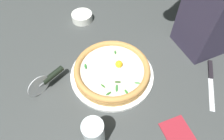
{
  "coord_description": "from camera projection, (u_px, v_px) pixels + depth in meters",
  "views": [
    {
      "loc": [
        0.07,
        0.44,
        0.65
      ],
      "look_at": [
        -0.04,
        -0.01,
        0.03
      ],
      "focal_mm": 32.11,
      "sensor_mm": 36.0,
      "label": 1
    }
  ],
  "objects": [
    {
      "name": "folded_napkin",
      "position": [
        181.0,
        138.0,
        0.65
      ],
      "size": [
        0.11,
        0.15,
        0.01
      ],
      "primitive_type": "cube",
      "rotation": [
        0.0,
        0.0,
        4.84
      ],
      "color": "maroon",
      "rests_on": "ground"
    },
    {
      "name": "drinking_glass",
      "position": [
        94.0,
        136.0,
        0.59
      ],
      "size": [
        0.06,
        0.06,
        0.14
      ],
      "color": "silver",
      "rests_on": "ground"
    },
    {
      "name": "pizza_cutter",
      "position": [
        48.0,
        79.0,
        0.74
      ],
      "size": [
        0.13,
        0.1,
        0.09
      ],
      "color": "silver",
      "rests_on": "ground"
    },
    {
      "name": "side_bowl",
      "position": [
        82.0,
        17.0,
        0.99
      ],
      "size": [
        0.1,
        0.1,
        0.04
      ],
      "primitive_type": "cylinder",
      "color": "white",
      "rests_on": "ground"
    },
    {
      "name": "ground_plane",
      "position": [
        103.0,
        81.0,
        0.8
      ],
      "size": [
        2.4,
        2.4,
        0.03
      ],
      "primitive_type": "cube",
      "color": "#3B3E3D",
      "rests_on": "ground"
    },
    {
      "name": "table_knife",
      "position": [
        211.0,
        77.0,
        0.79
      ],
      "size": [
        0.12,
        0.22,
        0.01
      ],
      "color": "silver",
      "rests_on": "ground"
    },
    {
      "name": "pizza",
      "position": [
        112.0,
        70.0,
        0.78
      ],
      "size": [
        0.3,
        0.3,
        0.06
      ],
      "color": "#C08A48",
      "rests_on": "pizza_plate"
    },
    {
      "name": "pizza_plate",
      "position": [
        112.0,
        74.0,
        0.8
      ],
      "size": [
        0.33,
        0.33,
        0.01
      ],
      "primitive_type": "cylinder",
      "color": "white",
      "rests_on": "ground"
    }
  ]
}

